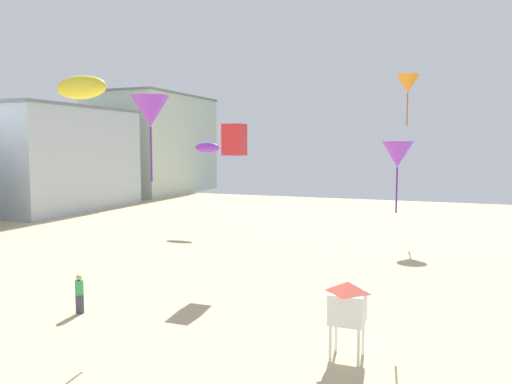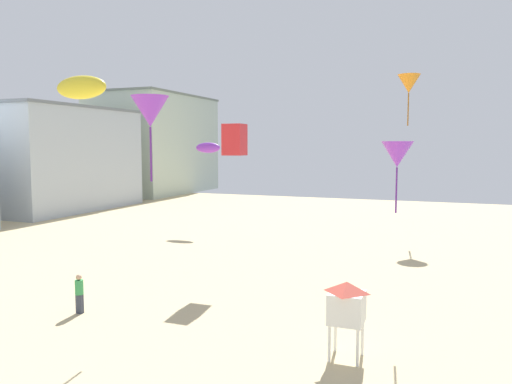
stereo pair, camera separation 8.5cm
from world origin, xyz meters
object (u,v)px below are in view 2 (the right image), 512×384
lifeguard_stand (347,303)px  kite_purple_delta (150,112)px  kite_purple_delta_2 (397,155)px  kite_orange_delta (409,84)px  kite_red_box (235,140)px  kite_flyer (79,292)px  kite_purple_parafoil (208,148)px  kite_yellow_parafoil (81,87)px

lifeguard_stand → kite_purple_delta: kite_purple_delta is taller
lifeguard_stand → kite_purple_delta_2: 6.23m
kite_orange_delta → kite_red_box: (-7.39, -17.28, -4.54)m
kite_flyer → kite_purple_delta: 7.98m
kite_flyer → kite_purple_parafoil: bearing=54.6°
kite_flyer → lifeguard_stand: lifeguard_stand is taller
lifeguard_stand → kite_orange_delta: kite_orange_delta is taller
kite_purple_delta → kite_red_box: size_ratio=2.02×
kite_yellow_parafoil → kite_purple_delta_2: 13.41m
lifeguard_stand → kite_yellow_parafoil: kite_yellow_parafoil is taller
kite_flyer → kite_yellow_parafoil: kite_yellow_parafoil is taller
kite_orange_delta → kite_red_box: 19.33m
kite_orange_delta → kite_purple_delta: bearing=-107.2°
kite_yellow_parafoil → kite_purple_delta: 4.14m
kite_purple_parafoil → kite_purple_delta_2: size_ratio=0.81×
kite_purple_delta_2 → kite_yellow_parafoil: bearing=-170.6°
kite_yellow_parafoil → kite_red_box: kite_yellow_parafoil is taller
lifeguard_stand → kite_purple_delta_2: bearing=64.0°
lifeguard_stand → kite_purple_delta: size_ratio=0.77×
kite_red_box → kite_purple_delta_2: bearing=-27.8°
kite_purple_delta_2 → kite_flyer: bearing=-163.9°
kite_flyer → kite_orange_delta: (10.82, 25.42, 10.84)m
kite_flyer → kite_red_box: 10.85m
kite_purple_parafoil → kite_red_box: (8.14, -13.02, 0.47)m
kite_purple_delta → kite_orange_delta: bearing=72.8°
kite_flyer → kite_red_box: bearing=19.2°
kite_purple_delta → kite_orange_delta: kite_orange_delta is taller
kite_yellow_parafoil → kite_purple_delta: (3.90, -0.73, -1.16)m
kite_flyer → kite_orange_delta: kite_orange_delta is taller
lifeguard_stand → kite_orange_delta: 27.66m
kite_red_box → kite_flyer: bearing=-112.9°
lifeguard_stand → kite_red_box: (-7.68, 8.53, 5.38)m
kite_flyer → lifeguard_stand: (11.11, -0.39, 0.92)m
lifeguard_stand → kite_purple_delta_2: (1.08, 3.90, 4.73)m
kite_yellow_parafoil → kite_purple_parafoil: kite_yellow_parafoil is taller
kite_orange_delta → kite_red_box: bearing=-113.1°
kite_flyer → kite_yellow_parafoil: bearing=70.5°
lifeguard_stand → kite_orange_delta: size_ratio=0.64×
kite_purple_delta_2 → kite_red_box: size_ratio=1.65×
kite_yellow_parafoil → kite_purple_delta_2: size_ratio=0.94×
lifeguard_stand → kite_purple_delta: (-7.96, 1.04, 6.38)m
kite_orange_delta → kite_yellow_parafoil: bearing=-115.7°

